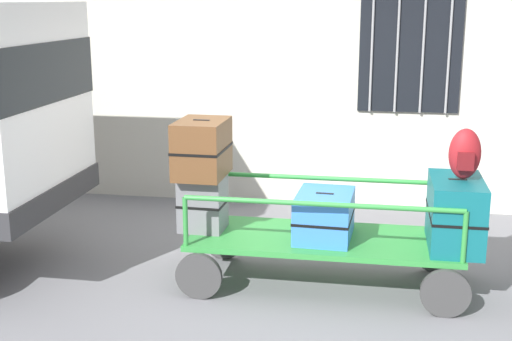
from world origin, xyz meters
The scene contains 9 objects.
ground_plane centered at (0.00, 0.00, 0.00)m, with size 40.00×40.00×0.00m, color slate.
building_wall centered at (0.00, 2.93, 2.50)m, with size 12.00×0.38×5.00m.
luggage_cart centered at (0.31, 0.23, 0.38)m, with size 2.53×1.05×0.47m.
cart_railing centered at (0.31, 0.23, 0.85)m, with size 2.41×0.92×0.46m.
suitcase_left_bottom centered at (-0.84, 0.25, 0.72)m, with size 0.43×0.38×0.52m.
suitcase_left_middle centered at (-0.84, 0.26, 1.25)m, with size 0.46×0.64×0.53m.
suitcase_midleft_bottom centered at (0.31, 0.23, 0.67)m, with size 0.53×0.72×0.42m.
suitcase_center_bottom centered at (1.45, 0.20, 0.77)m, with size 0.46×0.80×0.61m.
backpack centered at (1.50, 0.21, 1.30)m, with size 0.27×0.22×0.44m.
Camera 1 is at (0.74, -5.80, 2.59)m, focal length 48.68 mm.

